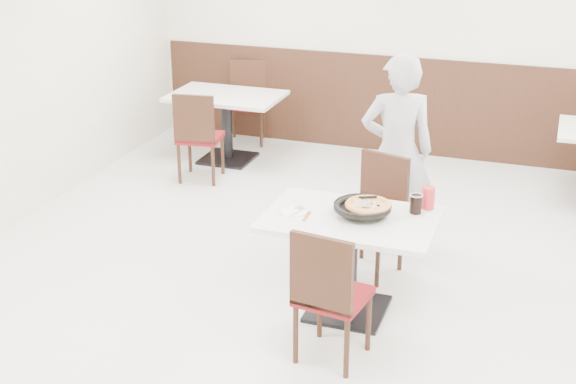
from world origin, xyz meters
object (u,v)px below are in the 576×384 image
(pizza, at_px, (368,208))
(bg_chair_left_near, at_px, (200,135))
(main_table, at_px, (349,265))
(bg_table_left, at_px, (227,128))
(red_cup, at_px, (428,198))
(cola_glass, at_px, (416,204))
(bg_chair_left_far, at_px, (247,103))
(diner_person, at_px, (397,152))
(chair_near, at_px, (333,293))
(pizza_pan, at_px, (362,210))
(side_plate, at_px, (294,212))
(chair_far, at_px, (371,218))

(pizza, distance_m, bg_chair_left_near, 3.09)
(main_table, distance_m, bg_table_left, 3.50)
(red_cup, xyz_separation_m, bg_table_left, (-2.62, 2.44, -0.45))
(cola_glass, height_order, bg_chair_left_far, bg_chair_left_far)
(diner_person, bearing_deg, red_cup, 95.30)
(chair_near, distance_m, pizza, 0.75)
(cola_glass, height_order, bg_chair_left_near, bg_chair_left_near)
(chair_near, bearing_deg, diner_person, 98.46)
(chair_near, distance_m, cola_glass, 0.96)
(main_table, height_order, bg_chair_left_far, bg_chair_left_far)
(pizza, distance_m, bg_table_left, 3.55)
(bg_chair_left_near, bearing_deg, pizza_pan, -51.20)
(bg_table_left, relative_size, bg_chair_left_near, 1.26)
(red_cup, height_order, bg_chair_left_near, bg_chair_left_near)
(chair_near, bearing_deg, cola_glass, 75.21)
(bg_chair_left_near, xyz_separation_m, bg_chair_left_far, (-0.00, 1.29, 0.00))
(pizza_pan, height_order, bg_chair_left_far, bg_chair_left_far)
(chair_near, xyz_separation_m, cola_glass, (0.36, 0.83, 0.34))
(side_plate, distance_m, bg_chair_left_far, 3.93)
(cola_glass, relative_size, bg_chair_left_far, 0.14)
(bg_chair_left_far, bearing_deg, pizza, 107.85)
(side_plate, xyz_separation_m, diner_person, (0.46, 1.31, 0.07))
(chair_near, height_order, pizza, chair_near)
(diner_person, xyz_separation_m, bg_chair_left_far, (-2.23, 2.19, -0.36))
(pizza_pan, height_order, cola_glass, cola_glass)
(main_table, distance_m, pizza, 0.45)
(diner_person, bearing_deg, side_plate, 51.27)
(pizza_pan, bearing_deg, bg_chair_left_far, 123.50)
(side_plate, relative_size, cola_glass, 1.45)
(cola_glass, relative_size, bg_table_left, 0.11)
(pizza, bearing_deg, pizza_pan, -157.47)
(red_cup, bearing_deg, bg_chair_left_near, 145.71)
(chair_far, height_order, red_cup, chair_far)
(main_table, height_order, side_plate, side_plate)
(chair_far, distance_m, diner_person, 0.69)
(pizza_pan, relative_size, side_plate, 1.82)
(red_cup, distance_m, diner_person, 1.00)
(main_table, height_order, diner_person, diner_person)
(chair_near, height_order, cola_glass, chair_near)
(main_table, bearing_deg, bg_chair_left_far, 122.27)
(chair_far, height_order, cola_glass, chair_far)
(side_plate, height_order, red_cup, red_cup)
(pizza, distance_m, red_cup, 0.46)
(cola_glass, bearing_deg, bg_table_left, 135.04)
(pizza, xyz_separation_m, bg_chair_left_far, (-2.28, 3.36, -0.34))
(cola_glass, distance_m, bg_chair_left_far, 4.13)
(main_table, height_order, pizza_pan, pizza_pan)
(main_table, distance_m, bg_chair_left_far, 4.06)
(bg_chair_left_near, height_order, bg_chair_left_far, same)
(bg_table_left, bearing_deg, side_plate, -58.41)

